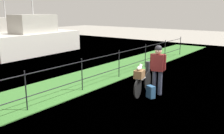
{
  "coord_description": "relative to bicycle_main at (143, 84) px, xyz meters",
  "views": [
    {
      "loc": [
        -6.05,
        -3.5,
        2.77
      ],
      "look_at": [
        0.51,
        1.4,
        0.9
      ],
      "focal_mm": 39.57,
      "sensor_mm": 36.0,
      "label": 1
    }
  ],
  "objects": [
    {
      "name": "moored_boat_near",
      "position": [
        2.91,
        13.12,
        0.51
      ],
      "size": [
        4.74,
        1.91,
        3.89
      ],
      "color": "silver",
      "rests_on": "ground"
    },
    {
      "name": "grass_strip",
      "position": [
        -1.0,
        2.75,
        -0.33
      ],
      "size": [
        27.0,
        2.4,
        0.03
      ],
      "primitive_type": "cube",
      "color": "#38702D",
      "rests_on": "ground"
    },
    {
      "name": "bicycle_main",
      "position": [
        0.0,
        0.0,
        0.0
      ],
      "size": [
        1.65,
        0.37,
        0.65
      ],
      "color": "black",
      "rests_on": "ground"
    },
    {
      "name": "iron_fence",
      "position": [
        -1.0,
        1.86,
        0.34
      ],
      "size": [
        18.04,
        0.04,
        1.18
      ],
      "color": "black",
      "rests_on": "ground"
    },
    {
      "name": "ground_plane",
      "position": [
        -1.0,
        -0.46,
        -0.35
      ],
      "size": [
        60.0,
        60.0,
        0.0
      ],
      "primitive_type": "plane",
      "color": "gray"
    },
    {
      "name": "wooden_crate",
      "position": [
        -0.36,
        -0.07,
        0.44
      ],
      "size": [
        0.42,
        0.34,
        0.26
      ],
      "primitive_type": "cube",
      "rotation": [
        0.0,
        0.0,
        0.19
      ],
      "color": "brown",
      "rests_on": "bicycle_main"
    },
    {
      "name": "backpack_on_paving",
      "position": [
        -0.18,
        -0.41,
        -0.15
      ],
      "size": [
        0.28,
        0.33,
        0.4
      ],
      "primitive_type": "cube",
      "rotation": [
        0.0,
        0.0,
        4.26
      ],
      "color": "#28517A",
      "rests_on": "ground"
    },
    {
      "name": "mooring_bollard",
      "position": [
        2.85,
        1.36,
        -0.1
      ],
      "size": [
        0.2,
        0.2,
        0.49
      ],
      "primitive_type": "cylinder",
      "color": "#38383D",
      "rests_on": "ground"
    },
    {
      "name": "terrier_dog",
      "position": [
        -0.34,
        -0.07,
        0.64
      ],
      "size": [
        0.32,
        0.19,
        0.18
      ],
      "color": "silver",
      "rests_on": "wooden_crate"
    },
    {
      "name": "cyclist_person",
      "position": [
        0.25,
        -0.41,
        0.66
      ],
      "size": [
        0.33,
        0.53,
        1.68
      ],
      "color": "#383D51",
      "rests_on": "ground"
    },
    {
      "name": "moored_boat_far",
      "position": [
        2.81,
        9.71,
        0.6
      ],
      "size": [
        6.41,
        2.49,
        4.14
      ],
      "color": "silver",
      "rests_on": "ground"
    }
  ]
}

